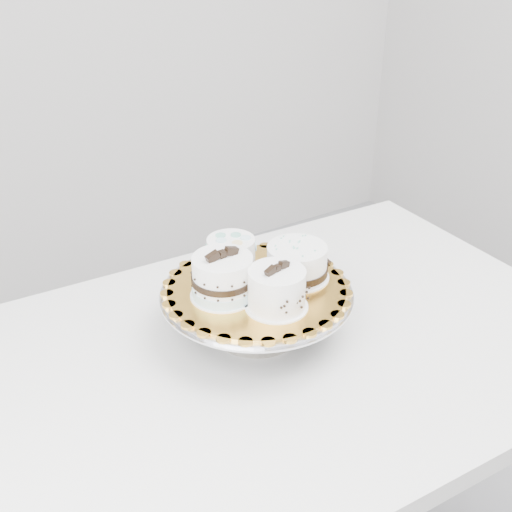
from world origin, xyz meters
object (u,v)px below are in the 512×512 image
cake_board (257,288)px  cake_ribbon (297,263)px  cake_banded (223,278)px  cake_stand (257,303)px  cake_dots (231,255)px  table (281,373)px  cake_swirl (277,290)px

cake_board → cake_ribbon: (0.09, -0.01, 0.03)m
cake_banded → cake_ribbon: cake_banded is taller
cake_stand → cake_ribbon: size_ratio=2.66×
cake_stand → cake_dots: bearing=95.6°
cake_stand → cake_dots: (-0.01, 0.08, 0.07)m
cake_dots → table: bearing=-81.8°
table → cake_banded: 0.24m
cake_banded → cake_dots: 0.09m
cake_banded → cake_ribbon: bearing=-8.5°
cake_stand → cake_dots: 0.11m
cake_banded → cake_dots: cake_banded is taller
cake_dots → cake_ribbon: 0.13m
cake_stand → cake_swirl: 0.10m
cake_swirl → cake_dots: bearing=79.2°
cake_board → cake_dots: (-0.01, 0.08, 0.04)m
cake_swirl → cake_stand: bearing=74.2°
cake_stand → cake_banded: (-0.07, 0.01, 0.07)m
cake_ribbon → cake_board: bearing=162.2°
cake_stand → cake_board: size_ratio=1.09×
table → cake_ribbon: cake_ribbon is taller
cake_swirl → cake_banded: cake_banded is taller
cake_stand → cake_swirl: bearing=-94.1°
cake_board → cake_ribbon: cake_ribbon is taller
cake_board → cake_stand: bearing=-97.1°
cake_board → cake_swirl: bearing=-94.1°
cake_stand → cake_banded: 0.10m
cake_dots → cake_swirl: bearing=-93.7°
cake_board → cake_dots: bearing=95.6°
cake_dots → cake_board: bearing=-88.9°
cake_banded → cake_dots: (0.06, 0.07, -0.00)m
cake_swirl → cake_ribbon: cake_swirl is taller
table → cake_board: size_ratio=3.73×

